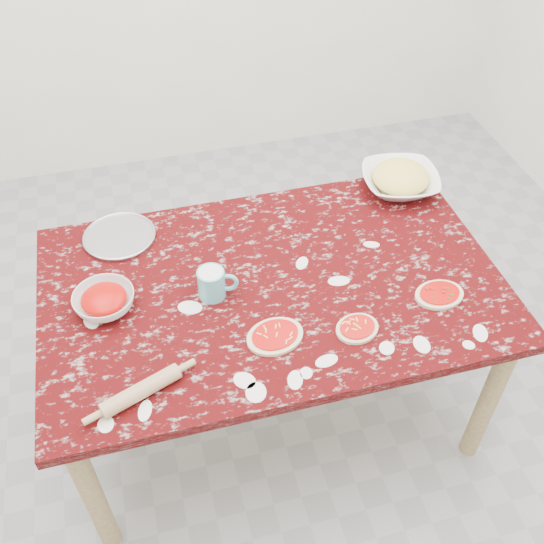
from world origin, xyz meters
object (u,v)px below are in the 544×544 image
at_px(worktable, 272,298).
at_px(cheese_bowl, 400,181).
at_px(sauce_bowl, 104,301).
at_px(rolling_pin, 141,391).
at_px(pizza_tray, 120,237).
at_px(flour_mug, 213,283).

xyz_separation_m(worktable, cheese_bowl, (0.64, 0.39, 0.12)).
relative_size(sauce_bowl, cheese_bowl, 0.66).
distance_m(worktable, rolling_pin, 0.62).
bearing_deg(cheese_bowl, pizza_tray, -179.28).
distance_m(pizza_tray, flour_mug, 0.48).
height_order(pizza_tray, cheese_bowl, cheese_bowl).
bearing_deg(rolling_pin, cheese_bowl, 33.23).
relative_size(sauce_bowl, rolling_pin, 0.82).
xyz_separation_m(worktable, rolling_pin, (-0.49, -0.36, 0.11)).
relative_size(pizza_tray, cheese_bowl, 0.86).
bearing_deg(pizza_tray, worktable, -37.03).
distance_m(cheese_bowl, flour_mug, 0.94).
height_order(worktable, cheese_bowl, cheese_bowl).
height_order(pizza_tray, flour_mug, flour_mug).
distance_m(cheese_bowl, rolling_pin, 1.36).
height_order(worktable, pizza_tray, pizza_tray).
height_order(cheese_bowl, rolling_pin, cheese_bowl).
distance_m(worktable, sauce_bowl, 0.58).
relative_size(worktable, rolling_pin, 6.41).
bearing_deg(flour_mug, sauce_bowl, 174.91).
bearing_deg(pizza_tray, rolling_pin, -89.73).
xyz_separation_m(sauce_bowl, rolling_pin, (0.08, -0.38, -0.01)).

